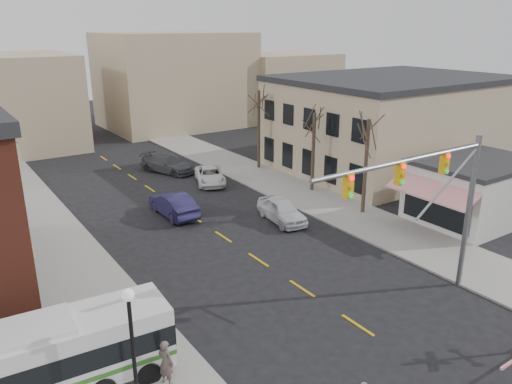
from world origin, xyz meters
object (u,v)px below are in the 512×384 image
at_px(transit_bus, 9,369).
at_px(car_a, 282,210).
at_px(car_b, 173,204).
at_px(pedestrian_near, 166,362).
at_px(street_lamp, 131,325).
at_px(pedestrian_far, 102,315).
at_px(traffic_signal_mast, 436,190).
at_px(car_c, 210,176).
at_px(car_d, 168,164).

distance_m(transit_bus, car_a, 20.63).
xyz_separation_m(car_b, pedestrian_near, (-7.88, -16.12, 0.23)).
height_order(street_lamp, car_a, street_lamp).
xyz_separation_m(pedestrian_near, pedestrian_far, (-0.92, 4.62, -0.08)).
height_order(car_a, pedestrian_far, pedestrian_far).
bearing_deg(traffic_signal_mast, pedestrian_near, 173.77).
xyz_separation_m(car_c, car_d, (-1.55, 5.20, 0.10)).
height_order(traffic_signal_mast, pedestrian_far, traffic_signal_mast).
bearing_deg(car_a, street_lamp, -135.40).
bearing_deg(street_lamp, transit_bus, 146.31).
bearing_deg(pedestrian_far, car_c, 18.73).
relative_size(pedestrian_near, pedestrian_far, 1.10).
relative_size(traffic_signal_mast, pedestrian_near, 5.66).
distance_m(transit_bus, pedestrian_far, 4.88).
xyz_separation_m(traffic_signal_mast, car_d, (-0.87, 27.95, -4.98)).
bearing_deg(car_b, traffic_signal_mast, 106.12).
relative_size(car_b, pedestrian_far, 2.95).
xyz_separation_m(street_lamp, car_c, (15.09, 21.77, -2.73)).
bearing_deg(car_d, car_c, -96.72).
xyz_separation_m(traffic_signal_mast, pedestrian_far, (-13.98, 6.05, -4.80)).
distance_m(car_a, pedestrian_near, 17.46).
relative_size(car_b, pedestrian_near, 2.68).
xyz_separation_m(street_lamp, car_b, (9.21, 16.57, -2.59)).
xyz_separation_m(transit_bus, car_b, (12.82, 14.17, -0.83)).
relative_size(street_lamp, pedestrian_near, 2.49).
bearing_deg(car_d, street_lamp, -140.00).
relative_size(street_lamp, car_a, 1.00).
bearing_deg(transit_bus, car_a, 25.79).
bearing_deg(traffic_signal_mast, car_c, 88.26).
xyz_separation_m(transit_bus, pedestrian_far, (4.03, 2.66, -0.69)).
distance_m(car_b, pedestrian_far, 14.48).
relative_size(car_a, pedestrian_far, 2.74).
relative_size(traffic_signal_mast, pedestrian_far, 6.21).
relative_size(street_lamp, car_d, 0.86).
distance_m(car_a, car_c, 10.40).
relative_size(transit_bus, pedestrian_near, 6.13).
bearing_deg(car_a, car_c, 96.56).
height_order(traffic_signal_mast, street_lamp, traffic_signal_mast).
bearing_deg(pedestrian_near, transit_bus, 45.94).
xyz_separation_m(car_d, pedestrian_far, (-13.11, -21.90, 0.18)).
height_order(car_b, pedestrian_far, pedestrian_far).
distance_m(car_d, pedestrian_near, 29.19).
xyz_separation_m(transit_bus, car_a, (18.56, 8.97, -0.87)).
distance_m(pedestrian_near, pedestrian_far, 4.71).
height_order(pedestrian_near, pedestrian_far, pedestrian_near).
bearing_deg(car_a, car_b, 145.13).
bearing_deg(car_b, transit_bus, 47.51).
bearing_deg(car_d, pedestrian_far, -144.28).
relative_size(car_b, car_c, 1.02).
xyz_separation_m(traffic_signal_mast, pedestrian_near, (-13.06, 1.43, -4.71)).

